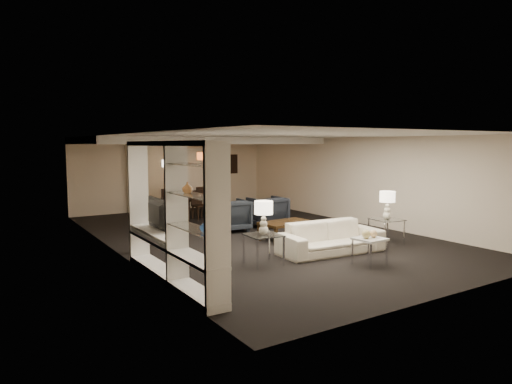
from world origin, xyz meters
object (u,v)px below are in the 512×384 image
Objects in this scene: chair_fl at (166,202)px; chair_nm at (200,205)px; television at (154,214)px; table_lamp_left at (264,218)px; sofa at (331,238)px; side_table_left at (264,249)px; chair_nl at (181,206)px; coffee_table at (286,231)px; floor_speaker at (134,226)px; vase_amber at (187,188)px; chair_fm at (183,201)px; pendant_light at (205,156)px; side_table_right at (386,231)px; vase_blue at (206,226)px; marble_table at (369,251)px; armchair_left at (230,215)px; chair_fr at (199,199)px; dining_table at (191,207)px; table_lamp_right at (387,205)px; chair_nr at (217,204)px; floor_lamp at (166,187)px; armchair_right at (268,212)px.

chair_nm is at bearing 115.77° from chair_fl.
table_lamp_left is at bearing -112.59° from television.
table_lamp_left is (-1.70, 0.00, 0.57)m from sofa.
side_table_left is at bearing -109.49° from chair_nm.
chair_nl is (-1.05, 5.48, 0.11)m from sofa.
table_lamp_left is at bearing -175.58° from sofa.
coffee_table is 3.58m from floor_speaker.
chair_fm is at bearing 67.37° from vase_amber.
chair_nl is at bearing 83.19° from side_table_left.
pendant_light is 6.42m from side_table_right.
table_lamp_left is at bearing 81.42° from chair_fm.
vase_blue is at bearing -121.22° from chair_nm.
vase_blue reaches higher than side_table_left.
sofa is at bearing 0.00° from table_lamp_left.
marble_table is at bearing 5.29° from vase_blue.
armchair_left is 3.56m from chair_fr.
television is at bearing 55.89° from chair_fr.
vase_blue is at bearing -153.93° from sofa.
chair_fl is at bearing 137.92° from dining_table.
side_table_left is 7.03m from chair_fr.
dining_table is 1.92× the size of chair_fm.
coffee_table is (0.01, -4.37, -1.70)m from pendant_light.
chair_nl is (-2.75, 5.48, -0.46)m from table_lamp_right.
side_table_right is (3.40, 0.00, 0.00)m from side_table_left.
dining_table is 1.92× the size of chair_fr.
table_lamp_left is 0.54× the size of floor_speaker.
chair_fr is (0.60, 1.30, 0.00)m from chair_nm.
chair_fr is (3.66, 4.57, -0.15)m from floor_speaker.
chair_fr is at bearing -179.01° from chair_fl.
vase_blue is 7.91m from chair_nr.
pendant_light reaches higher than side_table_right.
chair_nl is 1.30m from chair_fl.
vase_blue is at bearing -107.70° from floor_lamp.
pendant_light is at bearing -97.59° from armchair_left.
television is 1.10× the size of chair_nr.
chair_fm is at bearing 79.52° from side_table_left.
vase_blue is at bearing 179.23° from television.
chair_fm is (-0.60, 1.30, 0.00)m from chair_nr.
chair_nl and chair_fr have the same top height.
sofa is at bearing 21.65° from vase_blue.
vase_blue is 0.10× the size of floor_lamp.
table_lamp_right is at bearing -75.23° from chair_nm.
armchair_right is at bearing -71.02° from chair_nm.
floor_speaker is (-5.21, 2.21, -0.31)m from table_lamp_right.
side_table_left is at bearing 72.54° from chair_fr.
vase_blue is 0.21× the size of chair_nr.
chair_nr is at bearing 61.42° from vase_blue.
sofa is 2.57× the size of chair_nl.
table_lamp_right reaches higher than armchair_right.
vase_blue reaches higher than table_lamp_left.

